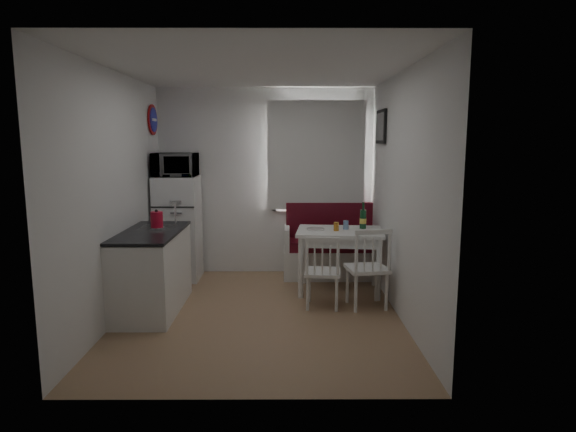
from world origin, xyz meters
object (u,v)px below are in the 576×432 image
at_px(kitchen_counter, 152,270).
at_px(microwave, 175,165).
at_px(fridge, 178,228).
at_px(wine_bottle, 363,215).
at_px(bench, 335,252).
at_px(dining_table, 340,237).
at_px(chair_left, 323,264).
at_px(chair_right, 369,260).
at_px(kettle, 157,220).

height_order(kitchen_counter, microwave, microwave).
distance_m(fridge, wine_bottle, 2.49).
xyz_separation_m(kitchen_counter, microwave, (0.02, 1.19, 1.11)).
height_order(bench, wine_bottle, wine_bottle).
bearing_deg(dining_table, fridge, 170.72).
distance_m(bench, fridge, 2.18).
bearing_deg(microwave, bench, 4.35).
height_order(chair_left, chair_right, chair_right).
bearing_deg(chair_left, microwave, 154.11).
bearing_deg(wine_bottle, chair_left, -126.05).
relative_size(chair_right, kettle, 2.29).
relative_size(bench, chair_left, 3.15).
distance_m(dining_table, fridge, 2.21).
distance_m(dining_table, chair_left, 0.72).
bearing_deg(bench, microwave, -175.65).
relative_size(bench, chair_right, 2.86).
height_order(chair_right, kettle, kettle).
height_order(chair_left, fridge, fridge).
height_order(chair_right, wine_bottle, wine_bottle).
bearing_deg(dining_table, bench, 94.68).
distance_m(bench, chair_right, 1.40).
relative_size(kitchen_counter, kettle, 6.07).
relative_size(dining_table, chair_left, 2.47).
xyz_separation_m(dining_table, chair_right, (0.25, -0.67, -0.12)).
relative_size(dining_table, chair_right, 2.24).
relative_size(chair_right, fridge, 0.35).
bearing_deg(kitchen_counter, kettle, 58.87).
height_order(kettle, wine_bottle, wine_bottle).
distance_m(bench, wine_bottle, 0.90).
relative_size(kitchen_counter, bench, 0.93).
bearing_deg(bench, kettle, -148.91).
xyz_separation_m(fridge, wine_bottle, (2.43, -0.48, 0.25)).
bearing_deg(fridge, bench, 3.02).
xyz_separation_m(microwave, wine_bottle, (2.43, -0.43, -0.61)).
bearing_deg(chair_right, bench, 90.76).
relative_size(kitchen_counter, microwave, 2.34).
bearing_deg(fridge, wine_bottle, -11.17).
bearing_deg(kettle, microwave, 91.54).
xyz_separation_m(kitchen_counter, fridge, (0.02, 1.24, 0.25)).
height_order(kitchen_counter, chair_right, kitchen_counter).
bearing_deg(chair_left, kettle, -175.92).
bearing_deg(microwave, kettle, -88.46).
relative_size(kettle, wine_bottle, 0.65).
bearing_deg(microwave, chair_right, -26.67).
relative_size(chair_left, wine_bottle, 1.35).
distance_m(fridge, microwave, 0.86).
relative_size(kitchen_counter, chair_right, 2.65).
bearing_deg(kettle, chair_left, -2.29).
bearing_deg(kitchen_counter, microwave, 89.06).
xyz_separation_m(chair_right, microwave, (-2.38, 1.20, 0.99)).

